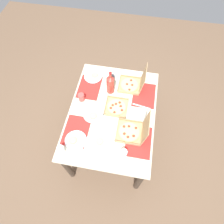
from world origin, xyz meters
name	(u,v)px	position (x,y,z in m)	size (l,w,h in m)	color
ground_plane	(112,138)	(0.00, 0.00, 0.00)	(6.00, 6.00, 0.00)	brown
dining_table	(112,117)	(0.00, 0.00, 0.64)	(1.32, 0.96, 0.76)	#3F3328
placemat_near_left	(89,87)	(-0.30, -0.33, 0.76)	(0.36, 0.26, 0.00)	red
placemat_near_right	(76,131)	(0.30, -0.33, 0.76)	(0.36, 0.26, 0.00)	red
placemat_far_left	(144,95)	(-0.30, 0.33, 0.76)	(0.36, 0.26, 0.00)	red
placemat_far_right	(138,141)	(0.30, 0.33, 0.76)	(0.36, 0.26, 0.00)	red
pizza_box_corner_right	(116,107)	(-0.07, 0.04, 0.77)	(0.25, 0.25, 0.04)	tan
pizza_box_corner_left	(133,131)	(0.21, 0.26, 0.80)	(0.27, 0.31, 0.30)	tan
pizza_box_center	(132,84)	(-0.40, 0.18, 0.80)	(0.26, 0.30, 0.29)	tan
plate_middle	(102,142)	(0.37, -0.04, 0.77)	(0.21, 0.21, 0.03)	white
plate_far_left	(76,141)	(0.41, -0.31, 0.77)	(0.23, 0.23, 0.03)	white
plate_near_left	(93,76)	(-0.46, -0.32, 0.77)	(0.22, 0.22, 0.03)	white
plate_far_right	(93,114)	(0.07, -0.20, 0.77)	(0.23, 0.23, 0.03)	white
soda_bottle	(110,84)	(-0.28, -0.07, 0.89)	(0.09, 0.09, 0.32)	#B2382D
cup_dark	(112,79)	(-0.43, -0.08, 0.81)	(0.07, 0.07, 0.10)	#333338
cup_red	(61,150)	(0.54, -0.41, 0.81)	(0.07, 0.07, 0.11)	silver
cup_clear_right	(81,97)	(-0.10, -0.38, 0.80)	(0.07, 0.07, 0.09)	#BF4742
cup_spare	(124,153)	(0.47, 0.20, 0.80)	(0.07, 0.07, 0.10)	silver
condiment_bowl	(146,76)	(-0.58, 0.32, 0.78)	(0.07, 0.07, 0.04)	white
knife_by_near_left	(141,106)	(-0.13, 0.32, 0.76)	(0.21, 0.02, 0.01)	#B7B7BC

